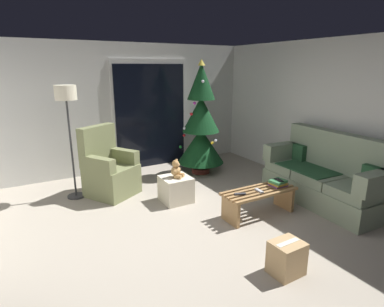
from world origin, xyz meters
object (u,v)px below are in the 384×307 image
object	(u,v)px
remote_silver	(259,191)
teddy_bear_honey	(176,170)
coffee_table	(259,198)
cardboard_box_taped_mid_floor	(287,258)
couch	(325,177)
book_stack	(278,183)
cell_phone	(279,180)
ottoman	(176,189)
remote_graphite	(240,194)
floor_lamp	(67,104)
armchair	(109,171)
christmas_tree	(201,125)

from	to	relation	value
remote_silver	teddy_bear_honey	distance (m)	1.29
coffee_table	cardboard_box_taped_mid_floor	bearing A→B (deg)	-118.87
couch	book_stack	xyz separation A→B (m)	(-0.88, 0.11, 0.03)
cell_phone	teddy_bear_honey	bearing A→B (deg)	146.64
couch	teddy_bear_honey	bearing A→B (deg)	150.38
ottoman	cardboard_box_taped_mid_floor	distance (m)	2.17
coffee_table	teddy_bear_honey	world-z (taller)	teddy_bear_honey
remote_graphite	floor_lamp	size ratio (longest dim) A/B	0.09
coffee_table	book_stack	distance (m)	0.37
ottoman	cardboard_box_taped_mid_floor	world-z (taller)	ottoman
coffee_table	armchair	world-z (taller)	armchair
cell_phone	christmas_tree	distance (m)	2.11
couch	teddy_bear_honey	distance (m)	2.30
book_stack	cell_phone	xyz separation A→B (m)	(-0.00, -0.02, 0.05)
remote_graphite	christmas_tree	xyz separation A→B (m)	(0.60, 2.02, 0.57)
ottoman	remote_graphite	bearing A→B (deg)	-65.84
couch	remote_graphite	distance (m)	1.56
coffee_table	floor_lamp	distance (m)	3.16
christmas_tree	floor_lamp	distance (m)	2.46
remote_graphite	remote_silver	size ratio (longest dim) A/B	1.00
remote_graphite	floor_lamp	xyz separation A→B (m)	(-1.80, 1.97, 1.11)
teddy_bear_honey	coffee_table	bearing A→B (deg)	-51.73
cell_phone	armchair	bearing A→B (deg)	146.05
christmas_tree	ottoman	xyz separation A→B (m)	(-1.05, -1.00, -0.76)
cell_phone	cardboard_box_taped_mid_floor	xyz separation A→B (m)	(-0.96, -1.11, -0.31)
couch	cardboard_box_taped_mid_floor	xyz separation A→B (m)	(-1.84, -1.02, -0.22)
floor_lamp	ottoman	bearing A→B (deg)	-35.45
couch	book_stack	size ratio (longest dim) A/B	8.10
couch	floor_lamp	distance (m)	4.10
ottoman	armchair	bearing A→B (deg)	135.61
cell_phone	armchair	size ratio (longest dim) A/B	0.13
remote_graphite	ottoman	world-z (taller)	remote_graphite
cardboard_box_taped_mid_floor	christmas_tree	bearing A→B (deg)	74.32
remote_silver	floor_lamp	bearing A→B (deg)	-38.38
remote_graphite	ottoman	bearing A→B (deg)	46.48
teddy_bear_honey	floor_lamp	bearing A→B (deg)	144.44
armchair	cardboard_box_taped_mid_floor	world-z (taller)	armchair
remote_silver	armchair	size ratio (longest dim) A/B	0.14
floor_lamp	cardboard_box_taped_mid_floor	world-z (taller)	floor_lamp
coffee_table	armchair	xyz separation A→B (m)	(-1.62, 1.81, 0.15)
remote_graphite	cardboard_box_taped_mid_floor	world-z (taller)	remote_graphite
remote_graphite	remote_silver	bearing A→B (deg)	-74.62
christmas_tree	armchair	xyz separation A→B (m)	(-1.87, -0.20, -0.56)
couch	remote_graphite	size ratio (longest dim) A/B	12.68
couch	remote_silver	size ratio (longest dim) A/B	12.68
couch	remote_graphite	xyz separation A→B (m)	(-1.55, 0.13, -0.00)
ottoman	floor_lamp	bearing A→B (deg)	144.55
remote_graphite	ottoman	size ratio (longest dim) A/B	0.35
armchair	teddy_bear_honey	size ratio (longest dim) A/B	3.96
remote_graphite	teddy_bear_honey	xyz separation A→B (m)	(-0.45, 1.01, 0.12)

